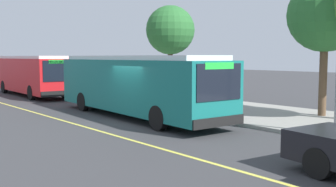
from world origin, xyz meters
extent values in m
plane|color=#38383A|center=(0.00, 0.00, 0.00)|extent=(120.00, 120.00, 0.00)
cube|color=gray|center=(0.00, 6.00, 0.07)|extent=(44.00, 6.40, 0.15)
cube|color=#E0D64C|center=(0.00, -2.20, 0.00)|extent=(36.00, 0.14, 0.01)
cube|color=#146B66|center=(-1.32, 1.00, 1.55)|extent=(11.65, 3.19, 2.40)
cube|color=silver|center=(-1.32, 1.00, 2.85)|extent=(10.71, 2.89, 0.20)
cube|color=black|center=(4.45, 0.68, 1.98)|extent=(0.16, 2.17, 1.34)
cube|color=black|center=(-1.25, 2.29, 1.84)|extent=(10.12, 0.61, 1.06)
cube|color=silver|center=(-1.24, 2.29, 0.57)|extent=(10.93, 0.64, 0.28)
cube|color=#26D83F|center=(4.45, 0.68, 2.57)|extent=(0.11, 1.40, 0.24)
cube|color=black|center=(4.46, 0.68, 0.53)|extent=(0.22, 2.50, 0.36)
cylinder|color=black|center=(2.31, 1.95, 0.50)|extent=(1.01, 0.34, 1.00)
cylinder|color=black|center=(2.18, -0.35, 0.50)|extent=(1.01, 0.34, 1.00)
cylinder|color=black|center=(-4.70, 2.35, 0.50)|extent=(1.01, 0.34, 1.00)
cylinder|color=black|center=(-4.83, 0.04, 0.50)|extent=(1.01, 0.34, 1.00)
cube|color=red|center=(-15.04, 1.16, 1.55)|extent=(10.64, 2.95, 2.40)
cube|color=silver|center=(-15.04, 1.16, 2.85)|extent=(9.79, 2.66, 0.20)
cube|color=black|center=(-9.75, 0.96, 1.98)|extent=(0.12, 2.17, 1.34)
cube|color=black|center=(-14.99, 2.45, 1.84)|extent=(9.28, 0.39, 1.06)
cube|color=white|center=(-14.99, 2.46, 0.57)|extent=(10.02, 0.41, 0.28)
cube|color=#26D83F|center=(-9.75, 0.96, 2.57)|extent=(0.08, 1.40, 0.24)
cube|color=black|center=(-9.74, 0.96, 0.53)|extent=(0.17, 2.50, 0.36)
cylinder|color=black|center=(-11.73, 2.19, 0.50)|extent=(1.01, 0.32, 1.00)
cylinder|color=black|center=(-11.82, -0.11, 0.50)|extent=(1.01, 0.32, 1.00)
cylinder|color=black|center=(-18.16, 2.44, 0.50)|extent=(1.01, 0.32, 1.00)
cylinder|color=black|center=(-18.25, 0.13, 0.50)|extent=(1.01, 0.32, 1.00)
cylinder|color=black|center=(9.48, -1.25, 0.38)|extent=(0.78, 0.33, 0.76)
cylinder|color=#333338|center=(-0.49, 5.88, 1.35)|extent=(0.10, 0.10, 2.40)
cylinder|color=#333338|center=(-0.49, 4.58, 1.35)|extent=(0.10, 0.10, 2.40)
cylinder|color=#333338|center=(-3.09, 5.88, 1.35)|extent=(0.10, 0.10, 2.40)
cylinder|color=#333338|center=(-3.09, 4.58, 1.35)|extent=(0.10, 0.10, 2.40)
cube|color=#333338|center=(-1.79, 5.23, 2.59)|extent=(2.90, 1.60, 0.08)
cube|color=#4C606B|center=(-1.79, 5.88, 1.35)|extent=(2.47, 0.04, 2.16)
cube|color=navy|center=(-3.09, 5.23, 1.30)|extent=(0.06, 1.11, 1.82)
cube|color=brown|center=(-2.05, 5.29, 0.60)|extent=(1.60, 0.44, 0.06)
cube|color=brown|center=(-2.05, 5.53, 0.88)|extent=(1.60, 0.05, 0.44)
cube|color=#333338|center=(-2.77, 5.29, 0.38)|extent=(0.08, 0.40, 0.45)
cube|color=#333338|center=(-1.33, 5.29, 0.38)|extent=(0.08, 0.40, 0.45)
cylinder|color=#333338|center=(0.03, 3.87, 1.55)|extent=(0.07, 0.07, 2.80)
cube|color=white|center=(0.03, 3.85, 2.65)|extent=(0.44, 0.03, 0.56)
cube|color=red|center=(0.03, 3.83, 2.65)|extent=(0.40, 0.01, 0.16)
cylinder|color=brown|center=(4.70, 7.41, 1.84)|extent=(0.36, 0.36, 3.39)
sphere|color=#28662D|center=(4.70, 7.41, 4.83)|extent=(3.45, 3.45, 3.45)
cylinder|color=brown|center=(-6.94, 7.87, 1.81)|extent=(0.36, 0.36, 3.31)
sphere|color=#28662D|center=(-6.94, 7.87, 4.73)|extent=(3.37, 3.37, 3.37)
camera|label=1|loc=(14.33, -9.89, 2.90)|focal=42.54mm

